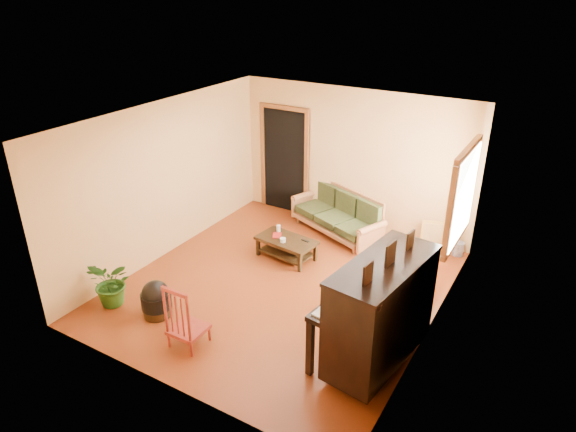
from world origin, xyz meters
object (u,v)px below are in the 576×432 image
Objects in this scene: armchair at (395,285)px; footstool at (157,303)px; sofa at (336,214)px; red_chair at (187,314)px; potted_plant at (112,284)px; piano at (380,315)px; coffee_table at (286,248)px; ceramic_crock at (458,249)px.

armchair is 1.87× the size of footstool.
sofa is 2.46m from armchair.
red_chair is (-2.00, -2.07, 0.06)m from armchair.
armchair is 4.02m from potted_plant.
sofa is 1.17× the size of piano.
piano is 1.74× the size of red_chair.
coffee_table is 1.38× the size of potted_plant.
potted_plant is at bearing -169.24° from footstool.
red_chair reaches higher than ceramic_crock.
potted_plant is (-1.45, -2.44, 0.18)m from coffee_table.
piano reaches higher than armchair.
coffee_table is 2.42m from footstool.
coffee_table is 2.13m from armchair.
footstool is (-2.80, -1.82, -0.19)m from armchair.
footstool is at bearing 10.76° from potted_plant.
ceramic_crock is 5.62m from potted_plant.
potted_plant is (-3.73, -0.79, -0.35)m from piano.
footstool is 0.46× the size of red_chair.
potted_plant reaches higher than footstool.
potted_plant is at bearing 174.61° from red_chair.
red_chair is (0.06, -2.56, 0.28)m from coffee_table.
footstool is (-1.06, -3.56, -0.20)m from sofa.
piano is at bearing -93.42° from ceramic_crock.
red_chair reaches higher than armchair.
red_chair reaches higher than potted_plant.
piano is 6.68× the size of ceramic_crock.
red_chair is at bearing -139.88° from armchair.
piano is (2.28, -1.64, 0.53)m from coffee_table.
ceramic_crock is (0.19, 3.22, -0.59)m from piano.
armchair is at bearing 29.07° from potted_plant.
piano is at bearing 12.02° from potted_plant.
sofa is at bearing 85.19° from red_chair.
armchair is at bearing 108.09° from piano.
armchair is 3.35m from footstool.
armchair is (2.06, -0.48, 0.21)m from coffee_table.
red_chair is 3.84× the size of ceramic_crock.
piano reaches higher than sofa.
red_chair is at bearing -120.22° from ceramic_crock.
footstool is at bearing -84.41° from sofa.
coffee_table is 2.86m from piano.
coffee_table is 2.84m from potted_plant.
red_chair is at bearing -71.73° from sofa.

